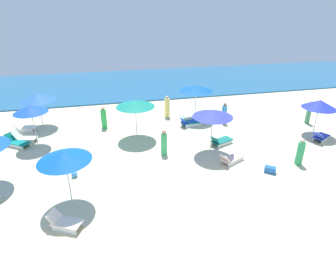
% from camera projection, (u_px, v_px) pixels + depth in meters
% --- Properties ---
extents(ground_plane, '(60.00, 60.00, 0.00)m').
position_uv_depth(ground_plane, '(264.00, 234.00, 9.94)').
color(ground_plane, beige).
extents(ocean, '(60.00, 13.51, 0.12)m').
position_uv_depth(ocean, '(154.00, 82.00, 30.66)').
color(ocean, '#225D8A').
rests_on(ocean, ground_plane).
extents(umbrella_0, '(2.42, 2.42, 2.56)m').
position_uv_depth(umbrella_0, '(135.00, 103.00, 16.51)').
color(umbrella_0, silver).
rests_on(umbrella_0, ground_plane).
extents(umbrella_1, '(1.93, 1.93, 2.62)m').
position_uv_depth(umbrella_1, '(30.00, 109.00, 15.50)').
color(umbrella_1, silver).
rests_on(umbrella_1, ground_plane).
extents(lounge_chair_1_0, '(1.55, 1.33, 0.79)m').
position_uv_depth(lounge_chair_1_0, '(17.00, 142.00, 16.26)').
color(lounge_chair_1_0, silver).
rests_on(lounge_chair_1_0, ground_plane).
extents(lounge_chair_1_1, '(1.46, 0.86, 0.78)m').
position_uv_depth(lounge_chair_1_1, '(24.00, 138.00, 16.75)').
color(lounge_chair_1_1, silver).
rests_on(lounge_chair_1_1, ground_plane).
extents(umbrella_2, '(2.46, 2.46, 2.58)m').
position_uv_depth(umbrella_2, '(196.00, 88.00, 19.55)').
color(umbrella_2, silver).
rests_on(umbrella_2, ground_plane).
extents(lounge_chair_2_0, '(1.48, 0.97, 0.71)m').
position_uv_depth(lounge_chair_2_0, '(189.00, 122.00, 19.12)').
color(lounge_chair_2_0, silver).
rests_on(lounge_chair_2_0, ground_plane).
extents(lounge_chair_2_1, '(1.39, 0.70, 0.72)m').
position_uv_depth(lounge_chair_2_1, '(192.00, 122.00, 19.18)').
color(lounge_chair_2_1, silver).
rests_on(lounge_chair_2_1, ground_plane).
extents(umbrella_4, '(2.33, 2.33, 2.48)m').
position_uv_depth(umbrella_4, '(37.00, 97.00, 18.16)').
color(umbrella_4, silver).
rests_on(umbrella_4, ground_plane).
extents(lounge_chair_4_0, '(1.45, 0.92, 0.69)m').
position_uv_depth(lounge_chair_4_0, '(24.00, 127.00, 18.25)').
color(lounge_chair_4_0, silver).
rests_on(lounge_chair_4_0, ground_plane).
extents(umbrella_5, '(2.25, 2.25, 2.63)m').
position_uv_depth(umbrella_5, '(213.00, 113.00, 14.69)').
color(umbrella_5, silver).
rests_on(umbrella_5, ground_plane).
extents(lounge_chair_5_0, '(1.59, 1.12, 0.67)m').
position_uv_depth(lounge_chair_5_0, '(221.00, 141.00, 16.49)').
color(lounge_chair_5_0, silver).
rests_on(lounge_chair_5_0, ground_plane).
extents(lounge_chair_5_1, '(1.63, 1.14, 0.68)m').
position_uv_depth(lounge_chair_5_1, '(231.00, 158.00, 14.55)').
color(lounge_chair_5_1, silver).
rests_on(lounge_chair_5_1, ground_plane).
extents(umbrella_6, '(2.13, 2.13, 2.56)m').
position_uv_depth(umbrella_6, '(64.00, 156.00, 10.58)').
color(umbrella_6, silver).
rests_on(umbrella_6, ground_plane).
extents(lounge_chair_6_0, '(1.36, 1.04, 0.69)m').
position_uv_depth(lounge_chair_6_0, '(65.00, 222.00, 10.13)').
color(lounge_chair_6_0, silver).
rests_on(lounge_chair_6_0, ground_plane).
extents(umbrella_7, '(2.11, 2.11, 2.39)m').
position_uv_depth(umbrella_7, '(320.00, 104.00, 17.11)').
color(umbrella_7, silver).
rests_on(umbrella_7, ground_plane).
extents(lounge_chair_7_0, '(1.49, 1.15, 0.72)m').
position_uv_depth(lounge_chair_7_0, '(321.00, 137.00, 16.92)').
color(lounge_chair_7_0, silver).
rests_on(lounge_chair_7_0, ground_plane).
extents(beachgoer_0, '(0.40, 0.40, 1.54)m').
position_uv_depth(beachgoer_0, '(164.00, 143.00, 15.16)').
color(beachgoer_0, '#3CB069').
rests_on(beachgoer_0, ground_plane).
extents(beachgoer_1, '(0.54, 0.54, 1.71)m').
position_uv_depth(beachgoer_1, '(167.00, 107.00, 20.47)').
color(beachgoer_1, '#F9DF71').
rests_on(beachgoer_1, ground_plane).
extents(beachgoer_2, '(0.49, 0.49, 1.56)m').
position_uv_depth(beachgoer_2, '(224.00, 114.00, 19.38)').
color(beachgoer_2, '#3791CB').
rests_on(beachgoer_2, ground_plane).
extents(beachgoer_3, '(0.50, 0.50, 1.59)m').
position_uv_depth(beachgoer_3, '(104.00, 118.00, 18.58)').
color(beachgoer_3, green).
rests_on(beachgoer_3, ground_plane).
extents(beachgoer_4, '(0.45, 0.45, 1.71)m').
position_uv_depth(beachgoer_4, '(309.00, 113.00, 19.35)').
color(beachgoer_4, '#4D9363').
rests_on(beachgoer_4, ground_plane).
extents(beachgoer_7, '(0.39, 0.39, 1.51)m').
position_uv_depth(beachgoer_7, '(300.00, 153.00, 14.20)').
color(beachgoer_7, '#32A063').
rests_on(beachgoer_7, ground_plane).
extents(cooler_box_0, '(0.61, 0.59, 0.32)m').
position_uv_depth(cooler_box_0, '(270.00, 170.00, 13.67)').
color(cooler_box_0, '#205DAF').
rests_on(cooler_box_0, ground_plane).
extents(beach_ball_1, '(0.30, 0.30, 0.30)m').
position_uv_depth(beach_ball_1, '(74.00, 174.00, 13.29)').
color(beach_ball_1, '#3B8DD7').
rests_on(beach_ball_1, ground_plane).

